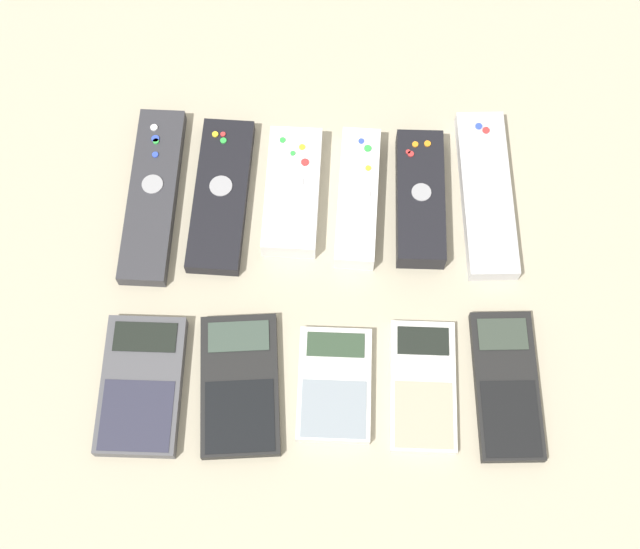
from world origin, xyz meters
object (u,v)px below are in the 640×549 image
object	(u,v)px
remote_1	(221,196)
calculator_4	(507,384)
remote_3	(357,197)
calculator_1	(240,385)
remote_5	(486,193)
remote_0	(152,196)
remote_4	(420,198)
calculator_3	(423,385)
calculator_0	(142,386)
calculator_2	(335,384)
remote_2	(292,191)

from	to	relation	value
remote_1	calculator_4	world-z (taller)	remote_1
remote_3	calculator_1	world-z (taller)	remote_3
calculator_1	remote_5	bearing A→B (deg)	36.45
remote_0	remote_4	size ratio (longest dim) A/B	1.33
calculator_3	calculator_0	bearing A→B (deg)	-177.91
remote_3	calculator_3	bearing A→B (deg)	-69.39
remote_3	calculator_2	world-z (taller)	remote_3
remote_0	remote_4	xyz separation A→B (m)	(0.30, -0.01, 0.00)
remote_3	calculator_3	size ratio (longest dim) A/B	1.20
remote_2	remote_3	size ratio (longest dim) A/B	0.92
remote_5	calculator_0	size ratio (longest dim) A/B	1.37
calculator_1	remote_0	bearing A→B (deg)	112.83
remote_2	calculator_3	xyz separation A→B (m)	(0.14, -0.22, -0.01)
calculator_0	calculator_3	world-z (taller)	calculator_0
remote_2	remote_3	xyz separation A→B (m)	(0.07, -0.01, -0.00)
remote_3	remote_5	distance (m)	0.15
remote_0	remote_2	world-z (taller)	remote_2
remote_0	remote_3	world-z (taller)	remote_3
calculator_0	remote_5	bearing A→B (deg)	32.62
calculator_0	remote_4	bearing A→B (deg)	37.66
remote_5	calculator_3	bearing A→B (deg)	-111.02
remote_3	calculator_2	size ratio (longest dim) A/B	1.37
remote_0	calculator_2	distance (m)	0.30
remote_1	remote_4	world-z (taller)	remote_4
remote_4	calculator_4	distance (m)	0.23
remote_0	calculator_4	distance (m)	0.44
calculator_0	calculator_3	xyz separation A→B (m)	(0.29, 0.00, -0.00)
calculator_1	calculator_4	world-z (taller)	calculator_1
remote_3	calculator_4	world-z (taller)	remote_3
calculator_3	calculator_1	bearing A→B (deg)	-178.15
remote_2	calculator_2	size ratio (longest dim) A/B	1.27
remote_4	calculator_1	bearing A→B (deg)	-130.83
remote_3	remote_1	bearing A→B (deg)	-177.87
remote_2	calculator_3	size ratio (longest dim) A/B	1.10
remote_1	remote_3	xyz separation A→B (m)	(0.16, -0.00, 0.00)
calculator_0	calculator_2	xyz separation A→B (m)	(0.20, 0.00, -0.00)
calculator_0	calculator_2	bearing A→B (deg)	2.18
remote_5	calculator_2	size ratio (longest dim) A/B	1.67
remote_3	calculator_4	size ratio (longest dim) A/B	1.06
remote_1	calculator_3	world-z (taller)	remote_1
remote_3	calculator_3	xyz separation A→B (m)	(0.07, -0.22, -0.01)
remote_1	remote_4	bearing A→B (deg)	2.32
remote_0	calculator_4	xyz separation A→B (m)	(0.38, -0.22, -0.00)
remote_1	calculator_0	bearing A→B (deg)	-104.37
remote_2	remote_1	bearing A→B (deg)	-175.16
remote_2	remote_5	world-z (taller)	remote_2
remote_2	calculator_4	xyz separation A→B (m)	(0.23, -0.22, -0.01)
remote_2	remote_4	bearing A→B (deg)	-0.58
remote_4	calculator_2	bearing A→B (deg)	-112.89
calculator_0	calculator_4	world-z (taller)	calculator_0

